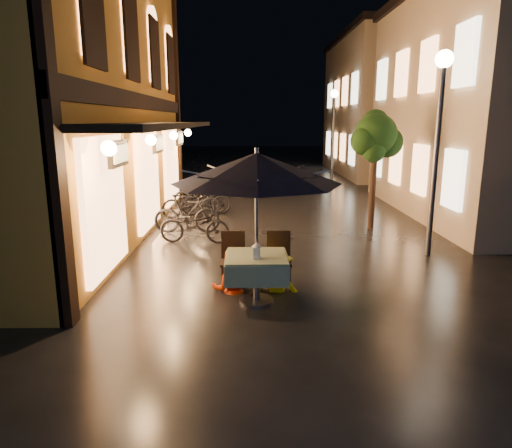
{
  "coord_description": "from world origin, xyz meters",
  "views": [
    {
      "loc": [
        -0.87,
        -7.48,
        2.86
      ],
      "look_at": [
        -0.77,
        0.02,
        1.15
      ],
      "focal_mm": 32.0,
      "sensor_mm": 36.0,
      "label": 1
    }
  ],
  "objects_px": {
    "cafe_table": "(257,267)",
    "person_orange": "(231,250)",
    "table_lantern": "(257,249)",
    "bicycle_0": "(195,225)",
    "streetlamp_near": "(439,118)",
    "patio_umbrella": "(257,169)",
    "person_yellow": "(278,250)"
  },
  "relations": [
    {
      "from": "patio_umbrella",
      "to": "streetlamp_near",
      "type": "bearing_deg",
      "value": 34.37
    },
    {
      "from": "cafe_table",
      "to": "person_yellow",
      "type": "distance_m",
      "value": 0.67
    },
    {
      "from": "patio_umbrella",
      "to": "person_orange",
      "type": "relative_size",
      "value": 1.86
    },
    {
      "from": "streetlamp_near",
      "to": "person_yellow",
      "type": "distance_m",
      "value": 4.54
    },
    {
      "from": "person_yellow",
      "to": "bicycle_0",
      "type": "height_order",
      "value": "person_yellow"
    },
    {
      "from": "cafe_table",
      "to": "person_orange",
      "type": "bearing_deg",
      "value": 129.47
    },
    {
      "from": "table_lantern",
      "to": "bicycle_0",
      "type": "relative_size",
      "value": 0.15
    },
    {
      "from": "person_orange",
      "to": "bicycle_0",
      "type": "bearing_deg",
      "value": -74.86
    },
    {
      "from": "table_lantern",
      "to": "person_yellow",
      "type": "relative_size",
      "value": 0.18
    },
    {
      "from": "person_orange",
      "to": "patio_umbrella",
      "type": "bearing_deg",
      "value": 127.09
    },
    {
      "from": "cafe_table",
      "to": "patio_umbrella",
      "type": "xyz_separation_m",
      "value": [
        0.0,
        0.0,
        1.56
      ]
    },
    {
      "from": "streetlamp_near",
      "to": "patio_umbrella",
      "type": "bearing_deg",
      "value": -145.63
    },
    {
      "from": "person_yellow",
      "to": "bicycle_0",
      "type": "bearing_deg",
      "value": -45.58
    },
    {
      "from": "person_orange",
      "to": "cafe_table",
      "type": "bearing_deg",
      "value": 127.09
    },
    {
      "from": "streetlamp_near",
      "to": "person_orange",
      "type": "relative_size",
      "value": 2.99
    },
    {
      "from": "patio_umbrella",
      "to": "person_orange",
      "type": "xyz_separation_m",
      "value": [
        -0.43,
        0.53,
        -1.44
      ]
    },
    {
      "from": "cafe_table",
      "to": "patio_umbrella",
      "type": "height_order",
      "value": "patio_umbrella"
    },
    {
      "from": "patio_umbrella",
      "to": "person_yellow",
      "type": "distance_m",
      "value": 1.58
    },
    {
      "from": "streetlamp_near",
      "to": "person_orange",
      "type": "xyz_separation_m",
      "value": [
        -4.2,
        -2.05,
        -2.21
      ]
    },
    {
      "from": "cafe_table",
      "to": "person_yellow",
      "type": "xyz_separation_m",
      "value": [
        0.37,
        0.54,
        0.13
      ]
    },
    {
      "from": "streetlamp_near",
      "to": "person_yellow",
      "type": "relative_size",
      "value": 2.97
    },
    {
      "from": "bicycle_0",
      "to": "person_orange",
      "type": "bearing_deg",
      "value": -156.9
    },
    {
      "from": "person_yellow",
      "to": "bicycle_0",
      "type": "distance_m",
      "value": 3.59
    },
    {
      "from": "table_lantern",
      "to": "bicycle_0",
      "type": "height_order",
      "value": "table_lantern"
    },
    {
      "from": "streetlamp_near",
      "to": "cafe_table",
      "type": "xyz_separation_m",
      "value": [
        -3.77,
        -2.58,
        -2.33
      ]
    },
    {
      "from": "cafe_table",
      "to": "person_orange",
      "type": "xyz_separation_m",
      "value": [
        -0.43,
        0.53,
        0.12
      ]
    },
    {
      "from": "person_yellow",
      "to": "table_lantern",
      "type": "bearing_deg",
      "value": 76.46
    },
    {
      "from": "streetlamp_near",
      "to": "table_lantern",
      "type": "xyz_separation_m",
      "value": [
        -3.77,
        -2.72,
        -2.0
      ]
    },
    {
      "from": "cafe_table",
      "to": "bicycle_0",
      "type": "height_order",
      "value": "bicycle_0"
    },
    {
      "from": "patio_umbrella",
      "to": "cafe_table",
      "type": "bearing_deg",
      "value": -90.0
    },
    {
      "from": "table_lantern",
      "to": "bicycle_0",
      "type": "bearing_deg",
      "value": 110.51
    },
    {
      "from": "person_orange",
      "to": "person_yellow",
      "type": "xyz_separation_m",
      "value": [
        0.8,
        0.02,
        0.0
      ]
    }
  ]
}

